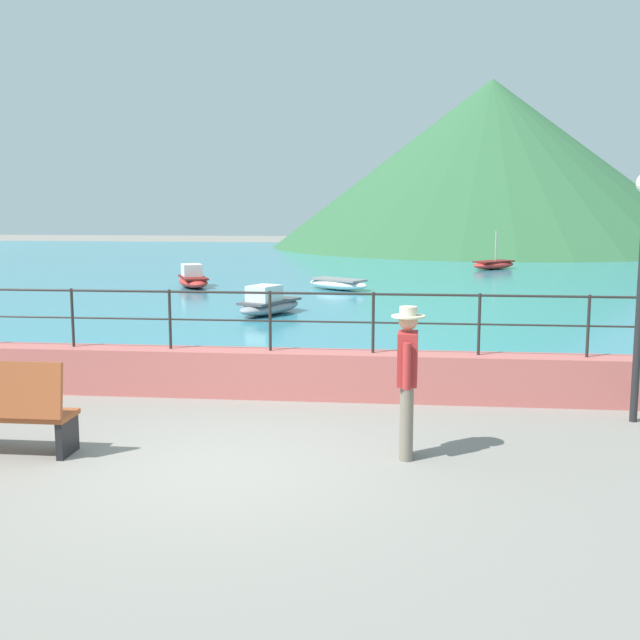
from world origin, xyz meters
name	(u,v)px	position (x,y,z in m)	size (l,w,h in m)	color
ground_plane	(222,466)	(0.00, 0.00, 0.00)	(120.00, 120.00, 0.00)	gray
promenade_wall	(271,373)	(0.00, 3.20, 0.35)	(20.00, 0.56, 0.70)	#BC605B
railing	(270,310)	(0.00, 3.20, 1.31)	(18.44, 0.04, 0.90)	#282623
lake_water	(359,269)	(0.00, 25.84, 0.03)	(64.00, 44.32, 0.06)	teal
hill_main	(490,164)	(7.29, 44.09, 5.33)	(28.19, 28.19, 10.66)	#33663D
person_walking	(407,374)	(2.03, 0.50, 0.98)	(0.38, 0.57, 1.75)	slate
boat_0	(269,304)	(-1.48, 11.49, 0.33)	(1.78, 2.47, 0.76)	gray
boat_1	(193,279)	(-5.17, 17.71, 0.33)	(1.77, 2.47, 0.76)	red
boat_2	(494,264)	(5.76, 26.17, 0.26)	(2.30, 2.22, 1.64)	red
boat_4	(338,284)	(-0.20, 17.41, 0.26)	(2.40, 2.05, 0.36)	white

